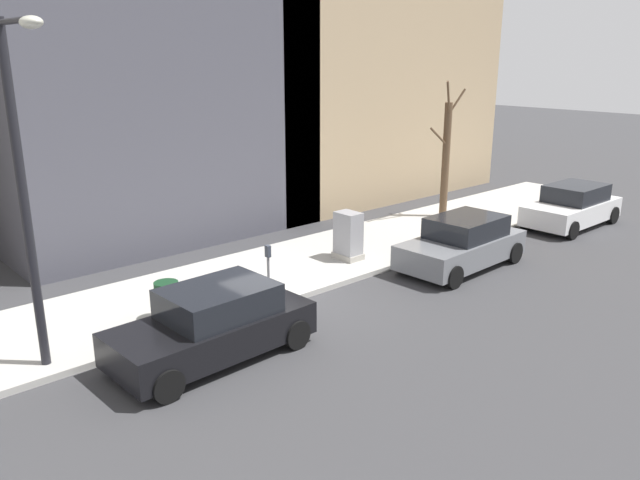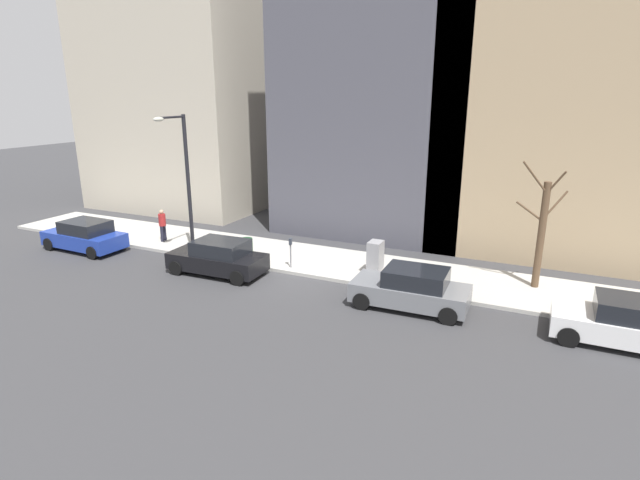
{
  "view_description": "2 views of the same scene",
  "coord_description": "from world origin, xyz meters",
  "px_view_note": "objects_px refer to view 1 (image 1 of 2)",
  "views": [
    {
      "loc": [
        -11.39,
        9.08,
        6.04
      ],
      "look_at": [
        -0.19,
        -0.94,
        1.55
      ],
      "focal_mm": 35.0,
      "sensor_mm": 36.0,
      "label": 1
    },
    {
      "loc": [
        -17.87,
        -9.76,
        7.61
      ],
      "look_at": [
        1.15,
        -0.87,
        1.37
      ],
      "focal_mm": 28.0,
      "sensor_mm": 36.0,
      "label": 2
    }
  ],
  "objects_px": {
    "parked_car_white": "(572,206)",
    "streetlamp": "(25,173)",
    "parked_car_black": "(214,324)",
    "parking_meter": "(268,265)",
    "bare_tree": "(446,157)",
    "trash_bin": "(167,301)",
    "parked_car_grey": "(462,243)",
    "utility_box": "(348,236)"
  },
  "relations": [
    {
      "from": "parked_car_white",
      "to": "streetlamp",
      "type": "bearing_deg",
      "value": 85.64
    },
    {
      "from": "parked_car_black",
      "to": "parking_meter",
      "type": "height_order",
      "value": "parked_car_black"
    },
    {
      "from": "bare_tree",
      "to": "trash_bin",
      "type": "xyz_separation_m",
      "value": [
        -1.69,
        12.47,
        -1.82
      ]
    },
    {
      "from": "streetlamp",
      "to": "trash_bin",
      "type": "height_order",
      "value": "streetlamp"
    },
    {
      "from": "streetlamp",
      "to": "trash_bin",
      "type": "bearing_deg",
      "value": -77.92
    },
    {
      "from": "parked_car_grey",
      "to": "parked_car_white",
      "type": "bearing_deg",
      "value": -90.69
    },
    {
      "from": "streetlamp",
      "to": "trash_bin",
      "type": "xyz_separation_m",
      "value": [
        0.62,
        -2.88,
        -3.42
      ]
    },
    {
      "from": "streetlamp",
      "to": "trash_bin",
      "type": "relative_size",
      "value": 7.22
    },
    {
      "from": "parked_car_white",
      "to": "trash_bin",
      "type": "relative_size",
      "value": 4.67
    },
    {
      "from": "utility_box",
      "to": "bare_tree",
      "type": "xyz_separation_m",
      "value": [
        1.29,
        -6.27,
        1.57
      ]
    },
    {
      "from": "parked_car_white",
      "to": "streetlamp",
      "type": "relative_size",
      "value": 0.65
    },
    {
      "from": "parked_car_grey",
      "to": "streetlamp",
      "type": "height_order",
      "value": "streetlamp"
    },
    {
      "from": "parked_car_white",
      "to": "parked_car_grey",
      "type": "xyz_separation_m",
      "value": [
        -0.1,
        6.81,
        0.0
      ]
    },
    {
      "from": "parked_car_white",
      "to": "streetlamp",
      "type": "xyz_separation_m",
      "value": [
        1.37,
        18.13,
        3.28
      ]
    },
    {
      "from": "parked_car_white",
      "to": "utility_box",
      "type": "relative_size",
      "value": 2.94
    },
    {
      "from": "parking_meter",
      "to": "bare_tree",
      "type": "xyz_separation_m",
      "value": [
        2.14,
        -9.89,
        1.44
      ]
    },
    {
      "from": "parking_meter",
      "to": "trash_bin",
      "type": "relative_size",
      "value": 1.5
    },
    {
      "from": "parked_car_white",
      "to": "utility_box",
      "type": "height_order",
      "value": "utility_box"
    },
    {
      "from": "parked_car_white",
      "to": "parked_car_black",
      "type": "bearing_deg",
      "value": 90.42
    },
    {
      "from": "utility_box",
      "to": "streetlamp",
      "type": "distance_m",
      "value": 9.67
    },
    {
      "from": "parking_meter",
      "to": "bare_tree",
      "type": "relative_size",
      "value": 0.27
    },
    {
      "from": "parked_car_black",
      "to": "streetlamp",
      "type": "xyz_separation_m",
      "value": [
        1.49,
        2.8,
        3.28
      ]
    },
    {
      "from": "parked_car_white",
      "to": "parking_meter",
      "type": "distance_m",
      "value": 12.76
    },
    {
      "from": "bare_tree",
      "to": "trash_bin",
      "type": "distance_m",
      "value": 12.72
    },
    {
      "from": "parked_car_grey",
      "to": "streetlamp",
      "type": "xyz_separation_m",
      "value": [
        1.47,
        11.33,
        3.28
      ]
    },
    {
      "from": "parked_car_black",
      "to": "trash_bin",
      "type": "relative_size",
      "value": 4.73
    },
    {
      "from": "parked_car_black",
      "to": "utility_box",
      "type": "height_order",
      "value": "utility_box"
    },
    {
      "from": "utility_box",
      "to": "parked_car_grey",
      "type": "bearing_deg",
      "value": -137.94
    },
    {
      "from": "parked_car_grey",
      "to": "parking_meter",
      "type": "bearing_deg",
      "value": 72.92
    },
    {
      "from": "trash_bin",
      "to": "parked_car_grey",
      "type": "bearing_deg",
      "value": -103.86
    },
    {
      "from": "parked_car_white",
      "to": "bare_tree",
      "type": "bearing_deg",
      "value": 37.02
    },
    {
      "from": "bare_tree",
      "to": "parking_meter",
      "type": "bearing_deg",
      "value": 102.24
    },
    {
      "from": "parked_car_grey",
      "to": "streetlamp",
      "type": "relative_size",
      "value": 0.65
    },
    {
      "from": "parking_meter",
      "to": "trash_bin",
      "type": "bearing_deg",
      "value": 80.12
    },
    {
      "from": "parked_car_grey",
      "to": "parking_meter",
      "type": "xyz_separation_m",
      "value": [
        1.63,
        5.86,
        0.24
      ]
    },
    {
      "from": "bare_tree",
      "to": "parked_car_black",
      "type": "bearing_deg",
      "value": 106.86
    },
    {
      "from": "parked_car_grey",
      "to": "bare_tree",
      "type": "xyz_separation_m",
      "value": [
        3.78,
        -4.03,
        1.68
      ]
    },
    {
      "from": "parked_car_black",
      "to": "parked_car_grey",
      "type": "bearing_deg",
      "value": -91.6
    },
    {
      "from": "parked_car_white",
      "to": "trash_bin",
      "type": "distance_m",
      "value": 15.38
    },
    {
      "from": "parked_car_white",
      "to": "trash_bin",
      "type": "xyz_separation_m",
      "value": [
        1.99,
        15.25,
        -0.14
      ]
    },
    {
      "from": "parking_meter",
      "to": "trash_bin",
      "type": "height_order",
      "value": "parking_meter"
    },
    {
      "from": "parked_car_grey",
      "to": "parked_car_black",
      "type": "relative_size",
      "value": 1.0
    }
  ]
}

